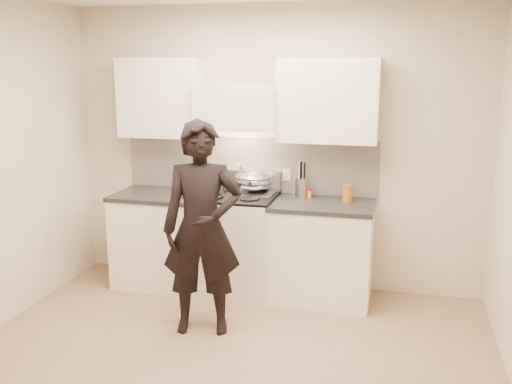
% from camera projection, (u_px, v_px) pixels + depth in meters
% --- Properties ---
extents(ground_plane, '(4.00, 4.00, 0.00)m').
position_uv_depth(ground_plane, '(221.00, 367.00, 4.14)').
color(ground_plane, '#8A7152').
extents(room_shell, '(4.04, 3.54, 2.70)m').
position_uv_depth(room_shell, '(226.00, 141.00, 4.15)').
color(room_shell, '#BFB095').
rests_on(room_shell, ground).
extents(stove, '(0.76, 0.65, 0.96)m').
position_uv_depth(stove, '(236.00, 243.00, 5.45)').
color(stove, silver).
rests_on(stove, ground).
extents(counter_right, '(0.92, 0.67, 0.92)m').
position_uv_depth(counter_right, '(322.00, 251.00, 5.25)').
color(counter_right, white).
rests_on(counter_right, ground).
extents(counter_left, '(0.82, 0.67, 0.92)m').
position_uv_depth(counter_left, '(160.00, 238.00, 5.64)').
color(counter_left, white).
rests_on(counter_left, ground).
extents(wok, '(0.38, 0.47, 0.30)m').
position_uv_depth(wok, '(254.00, 181.00, 5.42)').
color(wok, silver).
rests_on(wok, stove).
extents(stock_pot, '(0.36, 0.35, 0.18)m').
position_uv_depth(stock_pot, '(210.00, 186.00, 5.24)').
color(stock_pot, silver).
rests_on(stock_pot, stove).
extents(utensil_crock, '(0.12, 0.12, 0.33)m').
position_uv_depth(utensil_crock, '(302.00, 186.00, 5.36)').
color(utensil_crock, '#A0A0A0').
rests_on(utensil_crock, counter_right).
extents(spice_jar, '(0.04, 0.04, 0.09)m').
position_uv_depth(spice_jar, '(310.00, 193.00, 5.32)').
color(spice_jar, orange).
rests_on(spice_jar, counter_right).
extents(oil_glass, '(0.09, 0.09, 0.16)m').
position_uv_depth(oil_glass, '(348.00, 193.00, 5.18)').
color(oil_glass, '#A35A11').
rests_on(oil_glass, counter_right).
extents(person, '(0.71, 0.56, 1.73)m').
position_uv_depth(person, '(202.00, 229.00, 4.53)').
color(person, black).
rests_on(person, ground).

